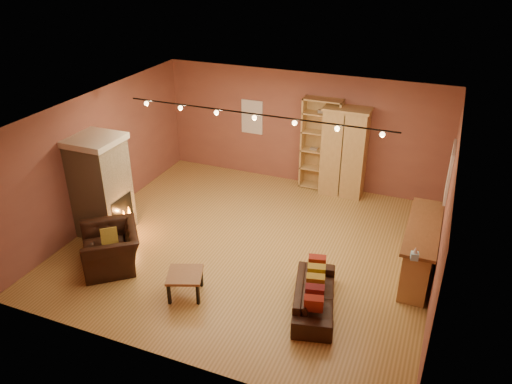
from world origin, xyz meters
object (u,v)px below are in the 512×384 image
at_px(armchair, 110,242).
at_px(coffee_table, 185,277).
at_px(bookcase, 321,143).
at_px(loveseat, 315,291).
at_px(fireplace, 101,186).
at_px(armoire, 344,152).
at_px(bar_counter, 420,249).

height_order(armchair, coffee_table, armchair).
bearing_deg(bookcase, loveseat, -75.33).
bearing_deg(coffee_table, bookcase, 78.67).
xyz_separation_m(fireplace, armoire, (4.18, 3.58, 0.02)).
height_order(fireplace, bookcase, bookcase).
bearing_deg(bar_counter, coffee_table, -149.30).
distance_m(loveseat, coffee_table, 2.23).
height_order(bookcase, armchair, bookcase).
bearing_deg(armchair, fireplace, -178.35).
height_order(loveseat, armchair, armchair).
xyz_separation_m(fireplace, loveseat, (4.75, -0.74, -0.71)).
bearing_deg(fireplace, armoire, 40.56).
xyz_separation_m(bookcase, loveseat, (1.17, -4.47, -0.81)).
bearing_deg(bar_counter, armoire, 127.88).
height_order(armoire, coffee_table, armoire).
relative_size(fireplace, armoire, 0.98).
relative_size(bar_counter, loveseat, 1.23).
distance_m(bar_counter, coffee_table, 4.26).
height_order(armoire, bar_counter, armoire).
distance_m(armoire, bar_counter, 3.41).
bearing_deg(loveseat, fireplace, 68.04).
xyz_separation_m(fireplace, bar_counter, (6.24, 0.92, -0.54)).
distance_m(bar_counter, armchair, 5.71).
height_order(fireplace, coffee_table, fireplace).
distance_m(fireplace, coffee_table, 2.95).
bearing_deg(coffee_table, loveseat, 13.11).
distance_m(bar_counter, loveseat, 2.24).
bearing_deg(coffee_table, bar_counter, 30.70).
bearing_deg(loveseat, bar_counter, -54.83).
relative_size(bar_counter, coffee_table, 2.79).
height_order(bookcase, bar_counter, bookcase).
relative_size(bookcase, bar_counter, 1.07).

